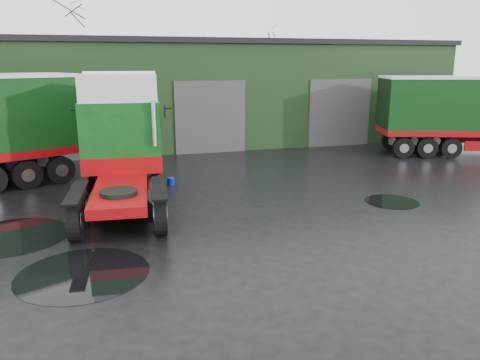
% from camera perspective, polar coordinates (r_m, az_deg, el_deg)
% --- Properties ---
extents(ground, '(100.00, 100.00, 0.00)m').
position_cam_1_polar(ground, '(13.20, 1.64, -8.25)').
color(ground, black).
extents(warehouse, '(32.40, 12.40, 6.30)m').
position_cam_1_polar(warehouse, '(32.16, -6.09, 10.86)').
color(warehouse, black).
rests_on(warehouse, ground).
extents(hero_tractor, '(3.85, 7.76, 4.66)m').
position_cam_1_polar(hero_tractor, '(16.32, -14.51, 4.22)').
color(hero_tractor, '#0D4514').
rests_on(hero_tractor, ground).
extents(wash_bucket, '(0.37, 0.37, 0.30)m').
position_cam_1_polar(wash_bucket, '(19.87, -8.42, -0.14)').
color(wash_bucket, '#07149A').
rests_on(wash_bucket, ground).
extents(tree_back_a, '(4.40, 4.40, 9.50)m').
position_cam_1_polar(tree_back_a, '(41.64, -19.97, 13.08)').
color(tree_back_a, black).
rests_on(tree_back_a, ground).
extents(tree_back_b, '(4.40, 4.40, 7.50)m').
position_cam_1_polar(tree_back_b, '(43.83, 2.01, 12.62)').
color(tree_back_b, black).
rests_on(tree_back_b, ground).
extents(puddle_0, '(3.22, 3.22, 0.01)m').
position_cam_1_polar(puddle_0, '(12.31, -18.57, -10.76)').
color(puddle_0, black).
rests_on(puddle_0, ground).
extents(puddle_1, '(1.97, 1.97, 0.01)m').
position_cam_1_polar(puddle_1, '(18.21, 18.02, -2.53)').
color(puddle_1, black).
rests_on(puddle_1, ground).
extents(puddle_2, '(3.37, 3.37, 0.01)m').
position_cam_1_polar(puddle_2, '(15.56, -26.12, -6.19)').
color(puddle_2, black).
rests_on(puddle_2, ground).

